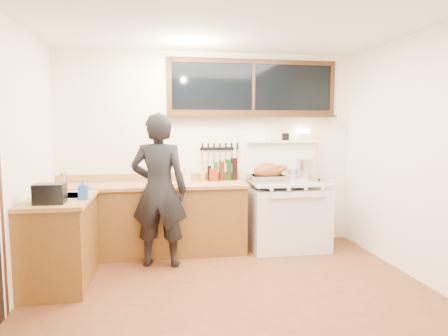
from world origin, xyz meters
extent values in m
cube|color=brown|center=(0.00, 0.00, -0.01)|extent=(4.00, 3.50, 0.02)
cube|color=white|center=(0.00, 1.77, 1.30)|extent=(4.00, 0.05, 2.60)
cube|color=white|center=(0.00, -1.77, 1.30)|extent=(4.00, 0.05, 2.60)
cube|color=white|center=(2.02, 0.00, 1.30)|extent=(0.05, 3.50, 2.60)
cube|color=white|center=(0.00, 0.00, 2.62)|extent=(4.00, 3.50, 0.05)
cube|color=brown|center=(-0.80, 1.45, 0.43)|extent=(2.40, 0.60, 0.86)
cube|color=#B47D47|center=(-0.80, 1.44, 0.88)|extent=(2.44, 0.64, 0.04)
cube|color=#B47D47|center=(-0.80, 1.74, 0.95)|extent=(2.40, 0.03, 0.10)
sphere|color=#B78C38|center=(-1.80, 1.17, 0.70)|extent=(0.03, 0.03, 0.03)
sphere|color=#B78C38|center=(-1.30, 1.17, 0.70)|extent=(0.03, 0.03, 0.03)
sphere|color=#B78C38|center=(-0.80, 1.17, 0.70)|extent=(0.03, 0.03, 0.03)
sphere|color=#B78C38|center=(-0.30, 1.17, 0.70)|extent=(0.03, 0.03, 0.03)
sphere|color=#B78C38|center=(0.15, 1.17, 0.70)|extent=(0.03, 0.03, 0.03)
cube|color=brown|center=(-1.70, 0.62, 0.43)|extent=(0.60, 1.05, 0.86)
cube|color=#B47D47|center=(-1.69, 0.62, 0.88)|extent=(0.64, 1.09, 0.04)
cube|color=white|center=(-1.68, 0.70, 0.84)|extent=(0.45, 0.40, 0.14)
cube|color=white|center=(-1.68, 0.70, 0.91)|extent=(0.50, 0.45, 0.01)
cylinder|color=silver|center=(-1.68, 0.88, 1.02)|extent=(0.02, 0.02, 0.24)
cylinder|color=silver|center=(-1.68, 0.80, 1.13)|extent=(0.02, 0.18, 0.02)
cube|color=white|center=(1.00, 1.40, 0.41)|extent=(1.00, 0.70, 0.82)
cube|color=white|center=(1.00, 1.40, 0.89)|extent=(1.02, 0.72, 0.03)
cube|color=white|center=(1.00, 1.06, 0.52)|extent=(0.88, 0.02, 0.46)
cylinder|color=silver|center=(1.00, 1.03, 0.74)|extent=(0.75, 0.02, 0.02)
cylinder|color=white|center=(0.67, 1.04, 0.85)|extent=(0.04, 0.03, 0.04)
cylinder|color=white|center=(0.89, 1.04, 0.85)|extent=(0.04, 0.03, 0.04)
cylinder|color=white|center=(1.11, 1.04, 0.85)|extent=(0.04, 0.03, 0.04)
cylinder|color=white|center=(1.33, 1.04, 0.85)|extent=(0.04, 0.03, 0.04)
cube|color=white|center=(1.00, 1.72, 1.15)|extent=(1.00, 0.05, 0.50)
cube|color=white|center=(1.00, 1.69, 1.41)|extent=(1.00, 0.12, 0.03)
cylinder|color=white|center=(1.30, 1.69, 1.48)|extent=(0.10, 0.10, 0.10)
cube|color=#FFE5B2|center=(1.30, 1.69, 1.55)|extent=(0.17, 0.09, 0.06)
cube|color=black|center=(1.05, 1.69, 1.48)|extent=(0.09, 0.05, 0.10)
cylinder|color=white|center=(0.82, 1.69, 1.47)|extent=(0.04, 0.04, 0.09)
cylinder|color=white|center=(0.76, 1.69, 1.47)|extent=(0.04, 0.04, 0.09)
cube|color=black|center=(0.60, 1.73, 2.15)|extent=(2.20, 0.01, 0.62)
cube|color=#321D0E|center=(0.60, 1.73, 2.49)|extent=(2.32, 0.04, 0.06)
cube|color=#321D0E|center=(0.60, 1.73, 1.81)|extent=(2.32, 0.04, 0.06)
cube|color=#321D0E|center=(-0.53, 1.73, 2.15)|extent=(0.06, 0.04, 0.62)
cube|color=#321D0E|center=(1.73, 1.73, 2.15)|extent=(0.06, 0.04, 0.62)
cube|color=#321D0E|center=(0.60, 1.73, 2.15)|extent=(0.04, 0.04, 0.62)
cube|color=#321D0E|center=(0.60, 1.68, 1.76)|extent=(2.32, 0.13, 0.03)
cube|color=#321D0E|center=(-1.99, -0.07, 1.05)|extent=(0.01, 0.07, 2.10)
cube|color=black|center=(0.10, 1.74, 1.32)|extent=(0.46, 0.02, 0.04)
cube|color=silver|center=(-0.10, 1.72, 1.21)|extent=(0.02, 0.00, 0.18)
cube|color=black|center=(-0.10, 1.72, 1.35)|extent=(0.02, 0.02, 0.10)
cube|color=silver|center=(-0.02, 1.72, 1.21)|extent=(0.02, 0.00, 0.18)
cube|color=black|center=(-0.02, 1.72, 1.35)|extent=(0.02, 0.02, 0.10)
cube|color=silver|center=(0.06, 1.72, 1.21)|extent=(0.02, 0.00, 0.18)
cube|color=black|center=(0.06, 1.72, 1.35)|extent=(0.02, 0.02, 0.10)
cube|color=silver|center=(0.14, 1.72, 1.21)|extent=(0.03, 0.00, 0.18)
cube|color=black|center=(0.14, 1.72, 1.35)|extent=(0.02, 0.02, 0.10)
cube|color=silver|center=(0.22, 1.72, 1.21)|extent=(0.03, 0.00, 0.18)
cube|color=black|center=(0.22, 1.72, 1.35)|extent=(0.02, 0.02, 0.10)
cube|color=silver|center=(0.30, 1.72, 1.21)|extent=(0.03, 0.00, 0.18)
cube|color=black|center=(0.30, 1.72, 1.35)|extent=(0.02, 0.02, 0.10)
cube|color=silver|center=(0.38, 1.72, 1.21)|extent=(0.03, 0.00, 0.18)
cube|color=black|center=(0.38, 1.72, 1.35)|extent=(0.02, 0.02, 0.10)
imported|color=black|center=(-0.69, 1.00, 0.89)|extent=(0.72, 0.55, 1.78)
imported|color=blue|center=(-1.43, 0.49, 1.00)|extent=(0.10, 0.10, 0.20)
cube|color=black|center=(-1.70, 0.30, 0.99)|extent=(0.28, 0.19, 0.19)
cube|color=#B47D47|center=(-0.66, 1.34, 0.91)|extent=(0.40, 0.33, 0.02)
ellipsoid|color=brown|center=(-0.66, 1.34, 0.97)|extent=(0.22, 0.17, 0.12)
sphere|color=brown|center=(-0.56, 1.39, 1.00)|extent=(0.05, 0.05, 0.05)
sphere|color=brown|center=(-0.56, 1.30, 1.00)|extent=(0.05, 0.05, 0.05)
cube|color=silver|center=(0.69, 1.31, 0.95)|extent=(0.48, 0.36, 0.10)
cube|color=#3F3F42|center=(0.69, 1.31, 0.98)|extent=(0.42, 0.31, 0.03)
torus|color=silver|center=(0.45, 1.31, 1.00)|extent=(0.02, 0.10, 0.10)
torus|color=silver|center=(0.94, 1.31, 1.00)|extent=(0.02, 0.10, 0.10)
ellipsoid|color=brown|center=(0.69, 1.31, 1.04)|extent=(0.37, 0.28, 0.24)
cylinder|color=brown|center=(0.82, 1.22, 1.06)|extent=(0.13, 0.06, 0.10)
sphere|color=brown|center=(0.89, 1.22, 1.09)|extent=(0.07, 0.07, 0.07)
cylinder|color=brown|center=(0.82, 1.40, 1.06)|extent=(0.13, 0.06, 0.10)
sphere|color=brown|center=(0.89, 1.40, 1.09)|extent=(0.07, 0.07, 0.07)
cylinder|color=silver|center=(1.33, 1.58, 1.04)|extent=(0.38, 0.38, 0.28)
cylinder|color=silver|center=(1.12, 1.64, 0.97)|extent=(0.20, 0.20, 0.14)
cylinder|color=black|center=(1.14, 1.75, 1.02)|extent=(0.04, 0.18, 0.02)
cylinder|color=silver|center=(1.38, 1.28, 0.91)|extent=(0.30, 0.30, 0.02)
sphere|color=black|center=(1.38, 1.28, 0.93)|extent=(0.03, 0.03, 0.03)
cube|color=maroon|center=(0.03, 1.56, 0.98)|extent=(0.12, 0.10, 0.16)
cylinder|color=white|center=(-0.32, 1.58, 0.99)|extent=(0.11, 0.11, 0.19)
cylinder|color=black|center=(-0.11, 1.63, 0.99)|extent=(0.06, 0.06, 0.18)
cylinder|color=black|center=(-0.02, 1.63, 1.00)|extent=(0.05, 0.05, 0.20)
cylinder|color=black|center=(0.07, 1.63, 1.02)|extent=(0.06, 0.06, 0.25)
cylinder|color=black|center=(0.15, 1.63, 1.03)|extent=(0.07, 0.07, 0.26)
cylinder|color=black|center=(0.25, 1.63, 1.04)|extent=(0.06, 0.06, 0.28)
cylinder|color=black|center=(0.33, 1.63, 1.05)|extent=(0.07, 0.07, 0.30)
camera|label=1|loc=(-0.69, -3.61, 1.63)|focal=32.00mm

